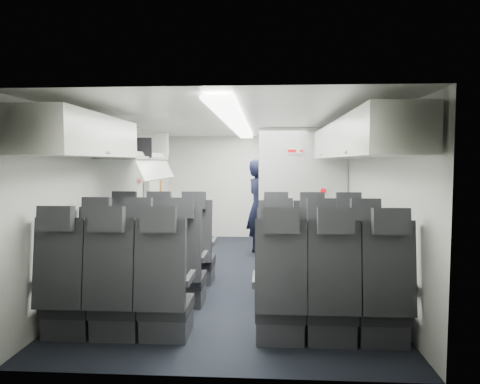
# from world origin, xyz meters

# --- Properties ---
(cabin_shell) EXTENTS (3.41, 6.01, 2.16)m
(cabin_shell) POSITION_xyz_m (0.00, 0.00, 1.12)
(cabin_shell) COLOR black
(cabin_shell) RESTS_ON ground
(seat_row_front) EXTENTS (3.33, 0.56, 1.24)m
(seat_row_front) POSITION_xyz_m (-0.00, -0.53, 0.40)
(seat_row_front) COLOR black
(seat_row_front) RESTS_ON cabin_shell
(seat_row_mid) EXTENTS (3.33, 0.56, 1.24)m
(seat_row_mid) POSITION_xyz_m (-0.00, -1.43, 0.40)
(seat_row_mid) COLOR black
(seat_row_mid) RESTS_ON cabin_shell
(seat_row_rear) EXTENTS (3.33, 0.56, 1.24)m
(seat_row_rear) POSITION_xyz_m (-0.00, -2.33, 0.40)
(seat_row_rear) COLOR black
(seat_row_rear) RESTS_ON cabin_shell
(overhead_bin_left_rear) EXTENTS (0.53, 1.80, 0.40)m
(overhead_bin_left_rear) POSITION_xyz_m (-1.40, -2.00, 1.86)
(overhead_bin_left_rear) COLOR silver
(overhead_bin_left_rear) RESTS_ON cabin_shell
(overhead_bin_left_front_open) EXTENTS (0.64, 1.70, 0.72)m
(overhead_bin_left_front_open) POSITION_xyz_m (-1.44, -0.25, 1.74)
(overhead_bin_left_front_open) COLOR #9E9E93
(overhead_bin_left_front_open) RESTS_ON cabin_shell
(overhead_bin_right_rear) EXTENTS (0.53, 1.80, 0.40)m
(overhead_bin_right_rear) POSITION_xyz_m (1.40, -2.00, 1.86)
(overhead_bin_right_rear) COLOR silver
(overhead_bin_right_rear) RESTS_ON cabin_shell
(overhead_bin_right_front) EXTENTS (0.53, 1.70, 0.40)m
(overhead_bin_right_front) POSITION_xyz_m (1.40, -0.25, 1.86)
(overhead_bin_right_front) COLOR silver
(overhead_bin_right_front) RESTS_ON cabin_shell
(bulkhead_partition) EXTENTS (1.40, 0.15, 2.13)m
(bulkhead_partition) POSITION_xyz_m (0.98, 0.80, 1.08)
(bulkhead_partition) COLOR white
(bulkhead_partition) RESTS_ON cabin_shell
(galley_unit) EXTENTS (0.85, 0.52, 1.90)m
(galley_unit) POSITION_xyz_m (0.95, 2.72, 0.95)
(galley_unit) COLOR #939399
(galley_unit) RESTS_ON cabin_shell
(boarding_door) EXTENTS (0.12, 1.27, 1.86)m
(boarding_door) POSITION_xyz_m (-1.64, 1.55, 0.95)
(boarding_door) COLOR silver
(boarding_door) RESTS_ON cabin_shell
(flight_attendant) EXTENTS (0.59, 0.71, 1.65)m
(flight_attendant) POSITION_xyz_m (0.27, 1.33, 0.83)
(flight_attendant) COLOR black
(flight_attendant) RESTS_ON ground
(carry_on_bag) EXTENTS (0.51, 0.43, 0.26)m
(carry_on_bag) POSITION_xyz_m (-1.36, -0.46, 1.79)
(carry_on_bag) COLOR black
(carry_on_bag) RESTS_ON overhead_bin_left_front_open
(papers) EXTENTS (0.21, 0.04, 0.14)m
(papers) POSITION_xyz_m (0.46, 1.28, 1.06)
(papers) COLOR white
(papers) RESTS_ON flight_attendant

